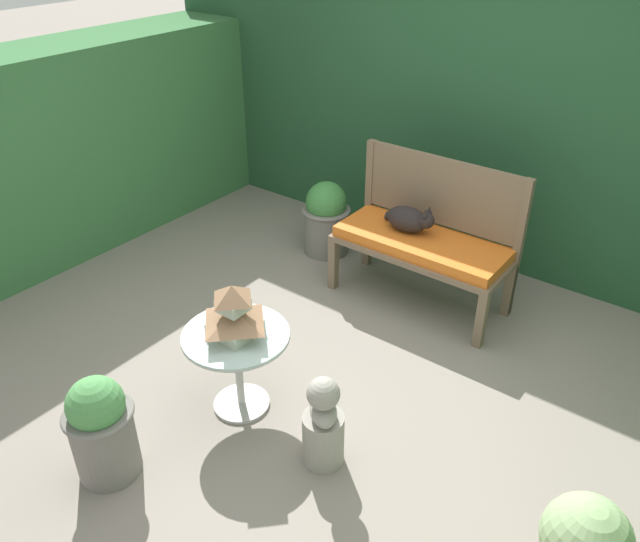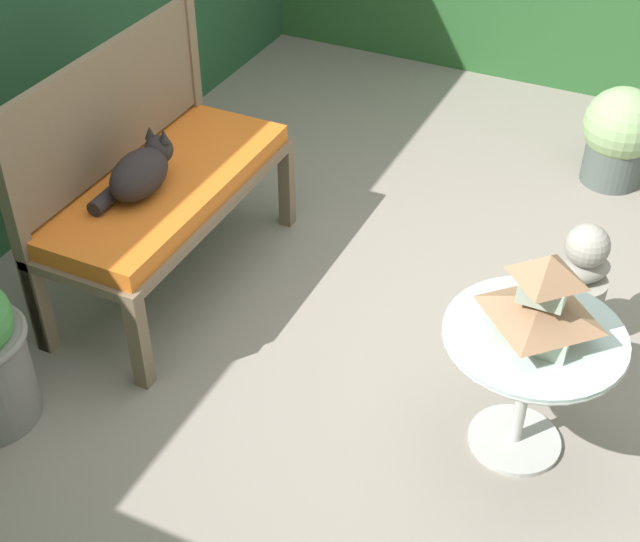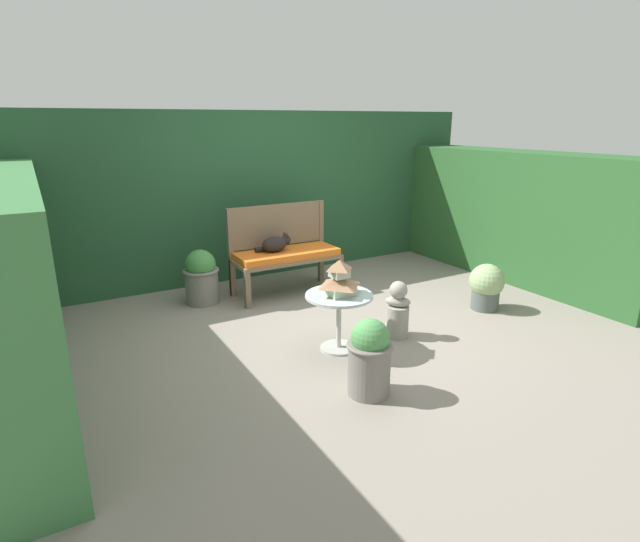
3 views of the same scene
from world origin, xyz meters
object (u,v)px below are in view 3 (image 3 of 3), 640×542
at_px(potted_plant_bench_right, 201,277).
at_px(potted_plant_table_far, 369,357).
at_px(garden_bench, 287,257).
at_px(pagoda_birdhouse, 339,280).
at_px(patio_table, 339,306).
at_px(cat, 276,244).
at_px(garden_bust, 397,312).
at_px(potted_plant_table_near, 486,286).

height_order(potted_plant_bench_right, potted_plant_table_far, potted_plant_bench_right).
bearing_deg(garden_bench, pagoda_birdhouse, -99.65).
distance_m(garden_bench, potted_plant_table_far, 2.41).
distance_m(patio_table, potted_plant_bench_right, 1.92).
distance_m(garden_bench, cat, 0.22).
height_order(garden_bench, cat, cat).
xyz_separation_m(cat, garden_bust, (0.49, -1.66, -0.37)).
distance_m(cat, garden_bust, 1.77).
height_order(patio_table, potted_plant_bench_right, potted_plant_bench_right).
relative_size(pagoda_birdhouse, garden_bust, 0.57).
bearing_deg(pagoda_birdhouse, cat, 84.96).
bearing_deg(garden_bench, patio_table, -99.65).
bearing_deg(garden_bust, potted_plant_table_near, 50.10).
bearing_deg(cat, potted_plant_table_far, -100.01).
bearing_deg(potted_plant_bench_right, cat, -10.83).
distance_m(garden_bust, potted_plant_bench_right, 2.26).
distance_m(patio_table, potted_plant_table_far, 0.80).
bearing_deg(pagoda_birdhouse, potted_plant_bench_right, 111.63).
bearing_deg(potted_plant_table_far, potted_plant_bench_right, 101.01).
height_order(garden_bust, potted_plant_table_near, garden_bust).
bearing_deg(garden_bench, cat, 167.98).
height_order(patio_table, potted_plant_table_far, potted_plant_table_far).
relative_size(potted_plant_bench_right, potted_plant_table_far, 1.03).
bearing_deg(potted_plant_table_far, garden_bench, 78.49).
bearing_deg(garden_bust, garden_bench, 148.70).
xyz_separation_m(pagoda_birdhouse, potted_plant_table_far, (-0.21, -0.77, -0.36)).
xyz_separation_m(potted_plant_table_near, potted_plant_bench_right, (-2.63, 1.73, 0.04)).
bearing_deg(pagoda_birdhouse, patio_table, 180.00).
bearing_deg(garden_bench, potted_plant_bench_right, 169.01).
relative_size(garden_bench, pagoda_birdhouse, 3.98).
xyz_separation_m(cat, potted_plant_table_near, (1.78, -1.57, -0.36)).
distance_m(pagoda_birdhouse, potted_plant_table_far, 0.87).
bearing_deg(patio_table, garden_bust, -3.56).
relative_size(patio_table, potted_plant_table_near, 1.19).
distance_m(garden_bench, pagoda_birdhouse, 1.63).
bearing_deg(potted_plant_table_near, cat, 138.55).
distance_m(garden_bench, garden_bust, 1.68).
xyz_separation_m(cat, patio_table, (-0.14, -1.62, -0.21)).
xyz_separation_m(patio_table, pagoda_birdhouse, (0.00, 0.00, 0.25)).
relative_size(cat, potted_plant_table_far, 0.69).
distance_m(patio_table, garden_bust, 0.65).
distance_m(garden_bust, potted_plant_table_near, 1.29).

